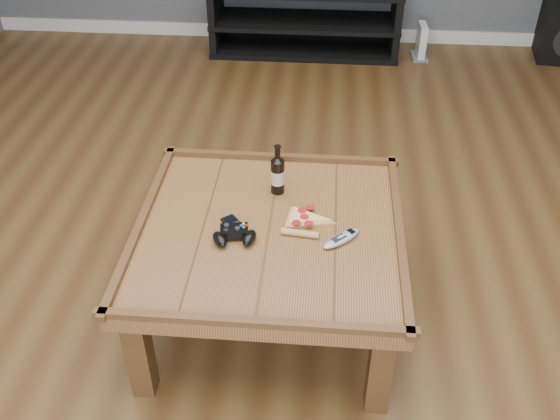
# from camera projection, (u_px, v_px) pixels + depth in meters

# --- Properties ---
(ground) EXTENTS (6.00, 6.00, 0.00)m
(ground) POSITION_uv_depth(u_px,v_px,m) (270.00, 312.00, 2.62)
(ground) COLOR #472B14
(ground) RESTS_ON ground
(baseboard) EXTENTS (5.00, 0.02, 0.10)m
(baseboard) POSITION_uv_depth(u_px,v_px,m) (306.00, 33.00, 4.96)
(baseboard) COLOR silver
(baseboard) RESTS_ON ground
(coffee_table) EXTENTS (1.03, 1.03, 0.48)m
(coffee_table) POSITION_uv_depth(u_px,v_px,m) (269.00, 241.00, 2.38)
(coffee_table) COLOR #552F18
(coffee_table) RESTS_ON ground
(media_console) EXTENTS (1.40, 0.45, 0.50)m
(media_console) POSITION_uv_depth(u_px,v_px,m) (305.00, 20.00, 4.65)
(media_console) COLOR black
(media_console) RESTS_ON ground
(beer_bottle) EXTENTS (0.06, 0.06, 0.22)m
(beer_bottle) POSITION_uv_depth(u_px,v_px,m) (278.00, 174.00, 2.48)
(beer_bottle) COLOR black
(beer_bottle) RESTS_ON coffee_table
(game_controller) EXTENTS (0.18, 0.13, 0.05)m
(game_controller) POSITION_uv_depth(u_px,v_px,m) (234.00, 235.00, 2.27)
(game_controller) COLOR black
(game_controller) RESTS_ON coffee_table
(pizza_slice) EXTENTS (0.18, 0.27, 0.03)m
(pizza_slice) POSITION_uv_depth(u_px,v_px,m) (304.00, 221.00, 2.37)
(pizza_slice) COLOR tan
(pizza_slice) RESTS_ON coffee_table
(smartphone) EXTENTS (0.10, 0.11, 0.01)m
(smartphone) POSITION_uv_depth(u_px,v_px,m) (233.00, 224.00, 2.36)
(smartphone) COLOR black
(smartphone) RESTS_ON coffee_table
(remote_control) EXTENTS (0.16, 0.15, 0.02)m
(remote_control) POSITION_uv_depth(u_px,v_px,m) (341.00, 238.00, 2.28)
(remote_control) COLOR #8F929B
(remote_control) RESTS_ON coffee_table
(game_console) EXTENTS (0.12, 0.21, 0.26)m
(game_console) POSITION_uv_depth(u_px,v_px,m) (421.00, 43.00, 4.63)
(game_console) COLOR slate
(game_console) RESTS_ON ground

